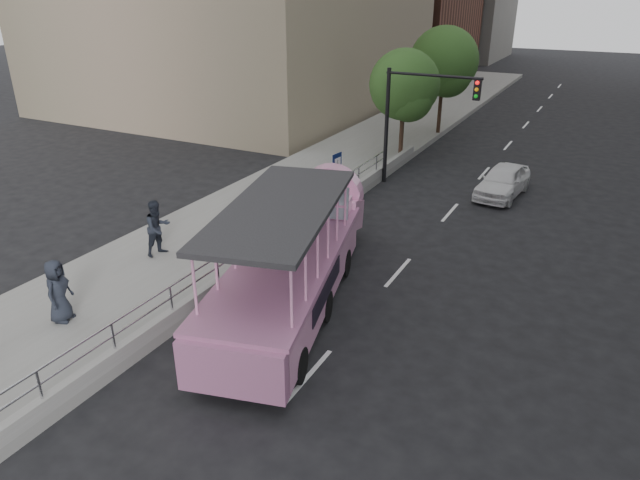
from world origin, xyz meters
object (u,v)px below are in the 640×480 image
(car, at_px, (503,181))
(parking_sign, at_px, (337,178))
(traffic_signal, at_px, (413,109))
(street_tree_far, at_px, (445,64))
(street_tree_near, at_px, (406,88))
(duck_boat, at_px, (297,257))
(pedestrian_mid, at_px, (158,228))
(pedestrian_far, at_px, (58,291))

(car, distance_m, parking_sign, 7.92)
(traffic_signal, height_order, street_tree_far, street_tree_far)
(street_tree_near, height_order, street_tree_far, street_tree_far)
(traffic_signal, xyz_separation_m, street_tree_far, (-1.40, 9.43, 0.81))
(duck_boat, bearing_deg, street_tree_near, 98.30)
(car, bearing_deg, street_tree_far, 127.62)
(car, xyz_separation_m, street_tree_near, (-5.72, 2.86, 3.14))
(duck_boat, distance_m, traffic_signal, 11.52)
(car, height_order, street_tree_far, street_tree_far)
(street_tree_far, bearing_deg, street_tree_near, -91.91)
(parking_sign, xyz_separation_m, street_tree_far, (-0.30, 14.73, 2.62))
(pedestrian_mid, distance_m, street_tree_near, 15.41)
(car, bearing_deg, pedestrian_mid, -120.21)
(duck_boat, bearing_deg, pedestrian_mid, -178.06)
(street_tree_near, bearing_deg, duck_boat, -81.70)
(duck_boat, distance_m, street_tree_far, 21.03)
(traffic_signal, relative_size, street_tree_near, 0.91)
(traffic_signal, height_order, street_tree_near, street_tree_near)
(pedestrian_mid, relative_size, street_tree_far, 0.29)
(pedestrian_far, distance_m, parking_sign, 10.93)
(parking_sign, bearing_deg, street_tree_near, 93.30)
(duck_boat, relative_size, street_tree_far, 1.63)
(pedestrian_mid, height_order, street_tree_near, street_tree_near)
(pedestrian_far, relative_size, street_tree_near, 0.31)
(parking_sign, bearing_deg, car, 48.37)
(car, bearing_deg, street_tree_near, 159.14)
(pedestrian_mid, height_order, parking_sign, parking_sign)
(car, bearing_deg, traffic_signal, -166.43)
(car, height_order, parking_sign, parking_sign)
(car, distance_m, traffic_signal, 5.03)
(car, bearing_deg, pedestrian_far, -110.90)
(pedestrian_mid, relative_size, pedestrian_far, 1.07)
(pedestrian_far, xyz_separation_m, street_tree_far, (2.67, 25.23, 3.13))
(parking_sign, height_order, street_tree_far, street_tree_far)
(duck_boat, height_order, parking_sign, duck_boat)
(street_tree_near, bearing_deg, car, -26.55)
(pedestrian_far, height_order, street_tree_near, street_tree_near)
(parking_sign, distance_m, street_tree_far, 14.96)
(duck_boat, bearing_deg, parking_sign, 105.34)
(pedestrian_far, bearing_deg, pedestrian_mid, -10.46)
(parking_sign, bearing_deg, pedestrian_far, -105.83)
(traffic_signal, bearing_deg, car, 7.88)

